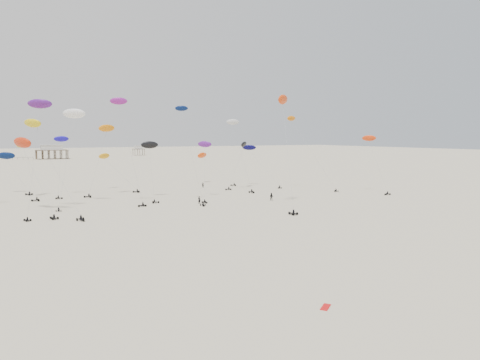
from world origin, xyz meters
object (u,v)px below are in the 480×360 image
rig_0 (240,147)px  rig_4 (205,156)px  rig_9 (240,154)px  pavilion_small (139,151)px  spectator_0 (199,204)px  pavilion_main (52,153)px

rig_0 → rig_4: (-15.26, -9.37, -1.99)m
rig_9 → rig_4: bearing=124.5°
rig_4 → rig_9: (18.99, 15.84, -0.37)m
rig_0 → rig_4: rig_0 is taller
rig_9 → pavilion_small: bearing=-14.0°
pavilion_small → rig_4: (-57.43, -267.44, 7.71)m
spectator_0 → rig_4: bearing=-65.4°
pavilion_main → pavilion_small: 76.16m
pavilion_main → rig_9: 223.93m
pavilion_main → rig_9: rig_9 is taller
pavilion_main → rig_0: rig_0 is taller
spectator_0 → rig_9: bearing=-78.7°
rig_0 → rig_9: (3.73, 6.48, -2.36)m
pavilion_small → rig_9: 254.62m
rig_4 → rig_0: bearing=-157.5°
rig_0 → pavilion_small: bearing=-102.5°
pavilion_main → rig_4: rig_4 is taller
pavilion_small → rig_9: bearing=-98.7°
pavilion_small → spectator_0: (-62.88, -276.39, -3.49)m
pavilion_main → spectator_0: pavilion_main is taller
rig_0 → rig_9: bearing=-123.2°
pavilion_main → rig_0: 229.94m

